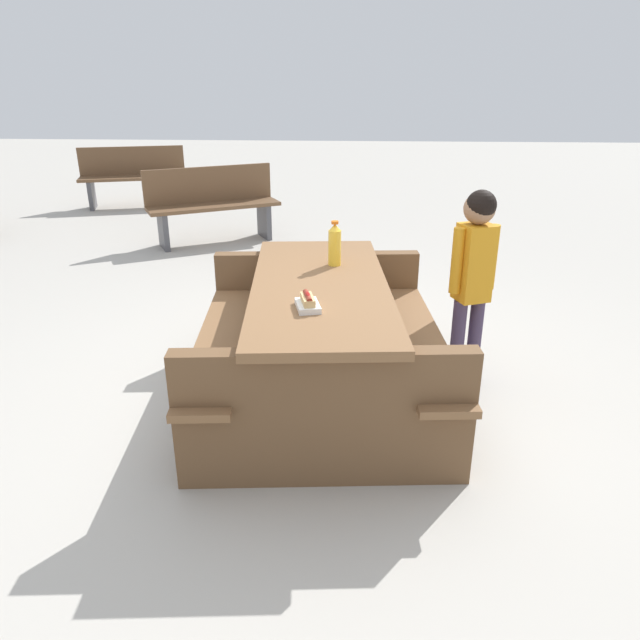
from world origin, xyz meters
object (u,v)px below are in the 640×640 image
(soda_bottle, at_px, (335,245))
(hotdog_tray, at_px, (308,303))
(park_bench_near, at_px, (212,203))
(child_in_coat, at_px, (474,264))
(picnic_table, at_px, (320,333))
(park_bench_mid, at_px, (133,176))

(soda_bottle, relative_size, hotdog_tray, 1.37)
(soda_bottle, relative_size, park_bench_near, 0.18)
(hotdog_tray, distance_m, park_bench_near, 4.27)
(hotdog_tray, relative_size, child_in_coat, 0.16)
(park_bench_near, bearing_deg, child_in_coat, 35.53)
(picnic_table, relative_size, hotdog_tray, 9.54)
(picnic_table, height_order, soda_bottle, soda_bottle)
(child_in_coat, bearing_deg, soda_bottle, -92.48)
(park_bench_mid, bearing_deg, park_bench_near, 40.12)
(hotdog_tray, relative_size, park_bench_near, 0.13)
(soda_bottle, distance_m, park_bench_mid, 6.09)
(hotdog_tray, distance_m, child_in_coat, 1.18)
(child_in_coat, distance_m, park_bench_mid, 6.59)
(soda_bottle, bearing_deg, park_bench_mid, -148.81)
(park_bench_near, bearing_deg, soda_bottle, 24.99)
(picnic_table, bearing_deg, hotdog_tray, -5.53)
(picnic_table, relative_size, soda_bottle, 6.98)
(child_in_coat, relative_size, park_bench_mid, 0.79)
(soda_bottle, height_order, child_in_coat, child_in_coat)
(picnic_table, relative_size, park_bench_near, 1.26)
(picnic_table, height_order, child_in_coat, child_in_coat)
(hotdog_tray, height_order, park_bench_mid, park_bench_mid)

